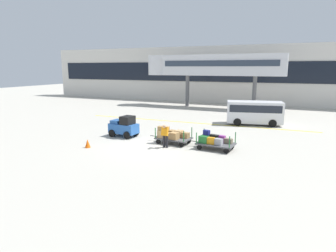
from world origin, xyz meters
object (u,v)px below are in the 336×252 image
baggage_cart_middle (214,141)px  baggage_handler (165,135)px  baggage_tug (124,127)px  baggage_cart_lead (172,135)px  safety_cone_near (88,143)px  shuttle_van (254,111)px

baggage_cart_middle → baggage_handler: baggage_handler is taller
baggage_tug → baggage_cart_lead: size_ratio=0.72×
baggage_tug → baggage_cart_lead: baggage_tug is taller
baggage_tug → baggage_cart_middle: baggage_tug is taller
baggage_tug → safety_cone_near: size_ratio=3.97×
baggage_handler → shuttle_van: 11.08m
baggage_tug → baggage_cart_middle: 7.03m
baggage_cart_middle → safety_cone_near: size_ratio=5.54×
baggage_cart_lead → baggage_handler: 1.28m
safety_cone_near → baggage_handler: bearing=23.2°
baggage_cart_middle → baggage_cart_lead: bearing=175.7°
baggage_cart_lead → baggage_handler: (0.04, -1.24, 0.30)m
baggage_tug → shuttle_van: bearing=46.5°
safety_cone_near → baggage_tug: bearing=81.3°
baggage_tug → baggage_cart_lead: (4.03, -0.31, -0.19)m
baggage_tug → baggage_handler: size_ratio=1.40×
baggage_tug → shuttle_van: 12.01m
baggage_cart_lead → baggage_cart_middle: bearing=-4.3°
baggage_cart_middle → baggage_handler: 3.13m
shuttle_van → baggage_cart_lead: bearing=-115.2°
baggage_tug → baggage_cart_lead: 4.04m
baggage_cart_middle → safety_cone_near: bearing=-158.4°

